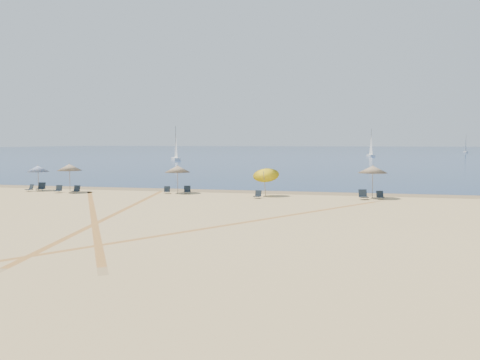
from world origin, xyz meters
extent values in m
plane|color=tan|center=(0.00, 0.00, 0.00)|extent=(160.00, 160.00, 0.00)
plane|color=#0C2151|center=(0.00, 225.00, 0.01)|extent=(500.00, 500.00, 0.00)
plane|color=olive|center=(0.00, 24.00, 0.00)|extent=(500.00, 500.00, 0.00)
cylinder|color=gray|center=(-18.36, 20.78, 1.03)|extent=(0.05, 0.05, 2.07)
cone|color=white|center=(-18.36, 20.78, 1.92)|extent=(1.90, 1.90, 0.55)
sphere|color=gray|center=(-18.36, 20.78, 2.22)|extent=(0.08, 0.08, 0.08)
cylinder|color=gray|center=(-14.73, 19.90, 1.14)|extent=(0.05, 0.05, 2.27)
cone|color=beige|center=(-14.73, 19.90, 2.12)|extent=(2.06, 2.06, 0.55)
sphere|color=gray|center=(-14.73, 19.90, 2.42)|extent=(0.08, 0.08, 0.08)
cylinder|color=gray|center=(-5.64, 21.38, 1.08)|extent=(0.05, 0.05, 2.16)
cone|color=beige|center=(-5.64, 21.38, 2.01)|extent=(2.14, 2.14, 0.55)
sphere|color=gray|center=(-5.64, 21.38, 2.31)|extent=(0.08, 0.08, 0.08)
cylinder|color=gray|center=(1.91, 20.22, 1.02)|extent=(0.05, 1.14, 2.05)
cone|color=yellow|center=(1.91, 20.70, 1.90)|extent=(2.05, 2.07, 1.46)
sphere|color=gray|center=(1.91, 20.70, 2.20)|extent=(0.08, 0.08, 0.08)
cylinder|color=gray|center=(10.03, 21.13, 1.17)|extent=(0.05, 0.05, 2.35)
cone|color=beige|center=(10.03, 21.13, 2.20)|extent=(2.22, 2.22, 0.55)
sphere|color=gray|center=(10.03, 21.13, 2.50)|extent=(0.08, 0.08, 0.08)
cube|color=black|center=(-18.64, 19.83, 0.17)|extent=(0.67, 0.67, 0.05)
cube|color=black|center=(-18.54, 20.06, 0.39)|extent=(0.54, 0.37, 0.45)
cylinder|color=#A5A5AD|center=(-18.83, 19.72, 0.08)|extent=(0.02, 0.02, 0.17)
cylinder|color=#A5A5AD|center=(-18.45, 19.57, 0.08)|extent=(0.02, 0.02, 0.17)
cube|color=black|center=(-17.78, 20.25, 0.20)|extent=(0.73, 0.73, 0.06)
cube|color=black|center=(-17.85, 20.54, 0.47)|extent=(0.65, 0.36, 0.55)
cylinder|color=#A5A5AD|center=(-18.02, 19.97, 0.10)|extent=(0.03, 0.03, 0.20)
cylinder|color=#A5A5AD|center=(-17.54, 20.08, 0.10)|extent=(0.03, 0.03, 0.20)
cube|color=black|center=(-15.51, 19.34, 0.17)|extent=(0.60, 0.60, 0.05)
cube|color=black|center=(-15.56, 19.59, 0.40)|extent=(0.55, 0.27, 0.47)
cylinder|color=#A5A5AD|center=(-15.72, 19.12, 0.09)|extent=(0.02, 0.02, 0.17)
cylinder|color=#A5A5AD|center=(-15.31, 19.18, 0.09)|extent=(0.02, 0.02, 0.17)
cube|color=black|center=(-13.87, 19.34, 0.17)|extent=(0.56, 0.56, 0.05)
cube|color=black|center=(-13.88, 19.60, 0.41)|extent=(0.54, 0.23, 0.48)
cylinder|color=#A5A5AD|center=(-14.08, 19.13, 0.09)|extent=(0.02, 0.02, 0.17)
cylinder|color=#A5A5AD|center=(-13.65, 19.16, 0.09)|extent=(0.02, 0.02, 0.17)
cube|color=black|center=(-6.39, 20.83, 0.16)|extent=(0.62, 0.62, 0.04)
cube|color=black|center=(-6.46, 21.06, 0.38)|extent=(0.52, 0.33, 0.44)
cylinder|color=#A5A5AD|center=(-6.57, 20.59, 0.08)|extent=(0.02, 0.02, 0.16)
cylinder|color=#A5A5AD|center=(-6.20, 20.72, 0.08)|extent=(0.02, 0.02, 0.16)
cube|color=black|center=(-4.69, 21.04, 0.18)|extent=(0.69, 0.69, 0.05)
cube|color=black|center=(-4.78, 21.29, 0.41)|extent=(0.58, 0.37, 0.48)
cylinder|color=#A5A5AD|center=(-4.89, 20.77, 0.09)|extent=(0.02, 0.02, 0.18)
cylinder|color=#A5A5AD|center=(-4.48, 20.91, 0.09)|extent=(0.02, 0.02, 0.18)
cube|color=black|center=(1.55, 19.10, 0.16)|extent=(0.56, 0.56, 0.04)
cube|color=black|center=(1.59, 19.33, 0.37)|extent=(0.51, 0.26, 0.44)
cylinder|color=#A5A5AD|center=(1.35, 18.95, 0.08)|extent=(0.02, 0.02, 0.16)
cylinder|color=#A5A5AD|center=(1.74, 18.89, 0.08)|extent=(0.02, 0.02, 0.16)
cube|color=black|center=(9.39, 20.04, 0.20)|extent=(0.75, 0.75, 0.06)
cube|color=black|center=(9.31, 20.32, 0.47)|extent=(0.65, 0.38, 0.54)
cylinder|color=#A5A5AD|center=(9.15, 19.75, 0.10)|extent=(0.03, 0.03, 0.20)
cylinder|color=#A5A5AD|center=(9.62, 19.88, 0.10)|extent=(0.03, 0.03, 0.20)
cube|color=black|center=(10.60, 20.51, 0.17)|extent=(0.59, 0.59, 0.05)
cube|color=black|center=(10.56, 20.76, 0.39)|extent=(0.54, 0.27, 0.46)
cylinder|color=#A5A5AD|center=(10.40, 20.29, 0.08)|extent=(0.02, 0.02, 0.17)
cylinder|color=#A5A5AD|center=(10.80, 20.36, 0.08)|extent=(0.02, 0.02, 0.17)
cube|color=white|center=(-31.58, 90.90, 0.29)|extent=(3.75, 5.22, 0.57)
cylinder|color=gray|center=(-31.58, 90.90, 4.00)|extent=(0.11, 0.11, 7.63)
cube|color=white|center=(49.13, 186.01, 0.26)|extent=(2.61, 4.79, 0.51)
cylinder|color=gray|center=(49.13, 186.01, 3.55)|extent=(0.10, 0.10, 6.77)
cube|color=white|center=(12.92, 130.65, 0.29)|extent=(2.29, 5.41, 0.57)
cylinder|color=gray|center=(12.92, 130.65, 4.01)|extent=(0.11, 0.11, 7.64)
plane|color=tan|center=(-5.12, 9.26, 0.00)|extent=(32.60, 32.60, 0.00)
plane|color=tan|center=(-5.32, 10.34, 0.00)|extent=(32.60, 32.60, 0.00)
plane|color=tan|center=(2.51, 7.02, 0.00)|extent=(38.72, 38.72, 0.00)
plane|color=tan|center=(3.11, 7.95, 0.00)|extent=(38.72, 38.72, 0.00)
plane|color=tan|center=(-6.20, 8.57, 0.00)|extent=(38.36, 38.36, 0.00)
plane|color=tan|center=(-6.76, 9.52, 0.00)|extent=(38.36, 38.36, 0.00)
camera|label=1|loc=(8.78, -17.86, 4.30)|focal=37.51mm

